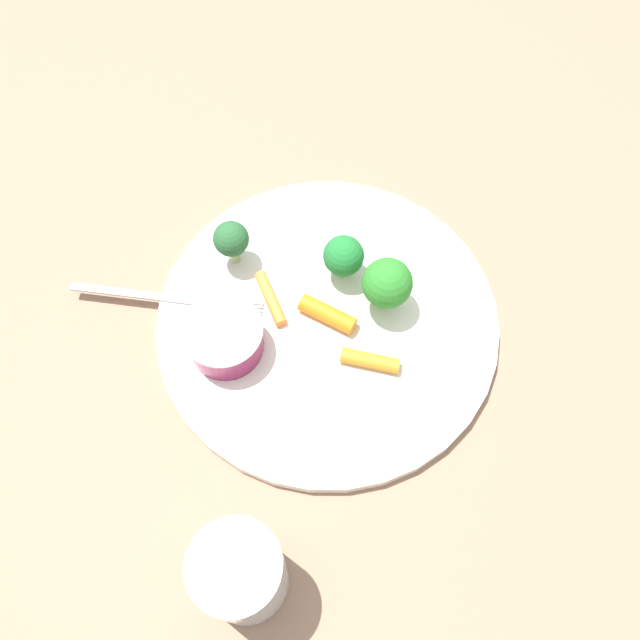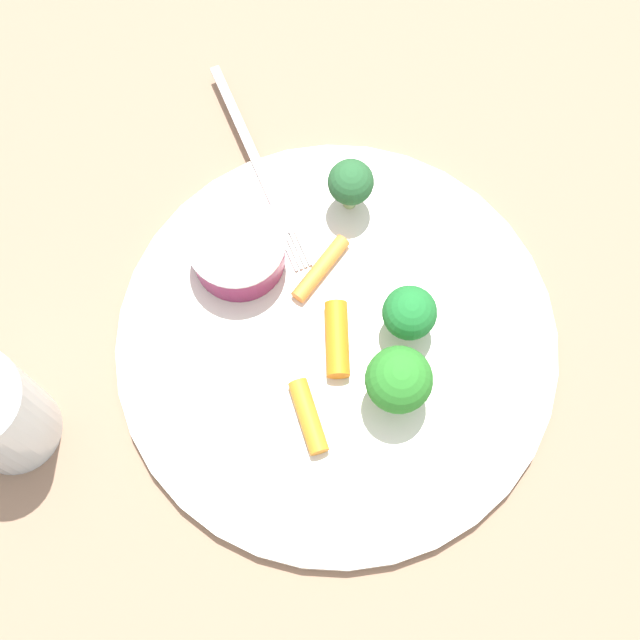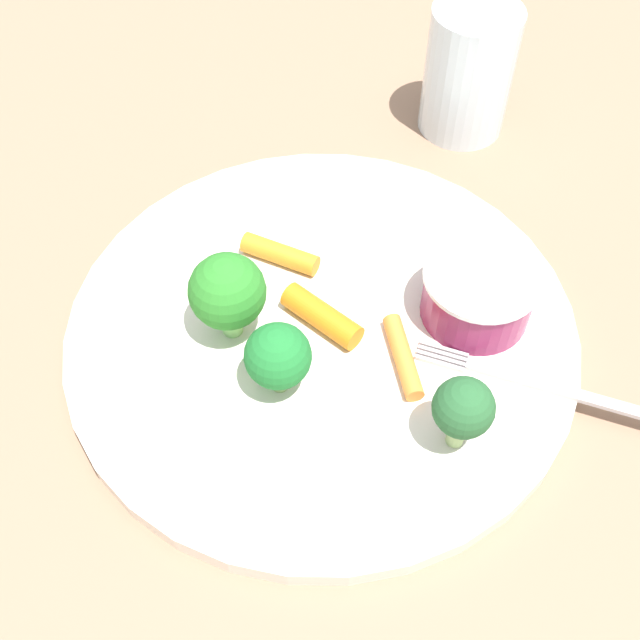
{
  "view_description": "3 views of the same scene",
  "coord_description": "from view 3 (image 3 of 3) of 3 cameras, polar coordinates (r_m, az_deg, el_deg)",
  "views": [
    {
      "loc": [
        -0.16,
        0.2,
        0.53
      ],
      "look_at": [
        0.0,
        0.01,
        0.02
      ],
      "focal_mm": 37.64,
      "sensor_mm": 36.0,
      "label": 1
    },
    {
      "loc": [
        -0.18,
        -0.02,
        0.62
      ],
      "look_at": [
        0.01,
        0.01,
        0.02
      ],
      "focal_mm": 53.99,
      "sensor_mm": 36.0,
      "label": 2
    },
    {
      "loc": [
        0.21,
        -0.17,
        0.37
      ],
      "look_at": [
        0.01,
        -0.01,
        0.03
      ],
      "focal_mm": 43.8,
      "sensor_mm": 36.0,
      "label": 3
    }
  ],
  "objects": [
    {
      "name": "broccoli_floret_2",
      "position": [
        0.42,
        -6.78,
        2.02
      ],
      "size": [
        0.04,
        0.04,
        0.06
      ],
      "color": "#81C368",
      "rests_on": "plate"
    },
    {
      "name": "carrot_stick_1",
      "position": [
        0.44,
        0.04,
        -0.16
      ],
      "size": [
        0.05,
        0.02,
        0.02
      ],
      "primitive_type": "cylinder",
      "rotation": [
        1.57,
        0.0,
        4.9
      ],
      "color": "orange",
      "rests_on": "plate"
    },
    {
      "name": "ground_plane",
      "position": [
        0.46,
        0.13,
        -1.2
      ],
      "size": [
        2.4,
        2.4,
        0.0
      ],
      "primitive_type": "plane",
      "color": "#8B6A52"
    },
    {
      "name": "sauce_cup",
      "position": [
        0.45,
        11.48,
        1.9
      ],
      "size": [
        0.07,
        0.07,
        0.03
      ],
      "color": "maroon",
      "rests_on": "plate"
    },
    {
      "name": "broccoli_floret_1",
      "position": [
        0.39,
        10.42,
        -6.41
      ],
      "size": [
        0.03,
        0.03,
        0.05
      ],
      "color": "#99B66F",
      "rests_on": "plate"
    },
    {
      "name": "fork",
      "position": [
        0.44,
        17.39,
        -5.0
      ],
      "size": [
        0.15,
        0.1,
        0.0
      ],
      "color": "#BDB6B7",
      "rests_on": "plate"
    },
    {
      "name": "carrot_stick_0",
      "position": [
        0.48,
        -2.94,
        4.85
      ],
      "size": [
        0.05,
        0.03,
        0.01
      ],
      "primitive_type": "cylinder",
      "rotation": [
        1.57,
        0.0,
        5.17
      ],
      "color": "orange",
      "rests_on": "plate"
    },
    {
      "name": "plate",
      "position": [
        0.45,
        0.13,
        -0.75
      ],
      "size": [
        0.29,
        0.29,
        0.01
      ],
      "primitive_type": "cylinder",
      "color": "silver",
      "rests_on": "ground_plane"
    },
    {
      "name": "broccoli_floret_0",
      "position": [
        0.4,
        -3.1,
        -2.69
      ],
      "size": [
        0.04,
        0.04,
        0.05
      ],
      "color": "#83AA5D",
      "rests_on": "plate"
    },
    {
      "name": "carrot_stick_2",
      "position": [
        0.43,
        6.08,
        -2.67
      ],
      "size": [
        0.05,
        0.03,
        0.01
      ],
      "primitive_type": "cylinder",
      "rotation": [
        1.57,
        0.0,
        1.08
      ],
      "color": "orange",
      "rests_on": "plate"
    },
    {
      "name": "drinking_glass",
      "position": [
        0.58,
        10.8,
        17.42
      ],
      "size": [
        0.06,
        0.06,
        0.09
      ],
      "primitive_type": "cylinder",
      "color": "silver",
      "rests_on": "ground_plane"
    }
  ]
}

